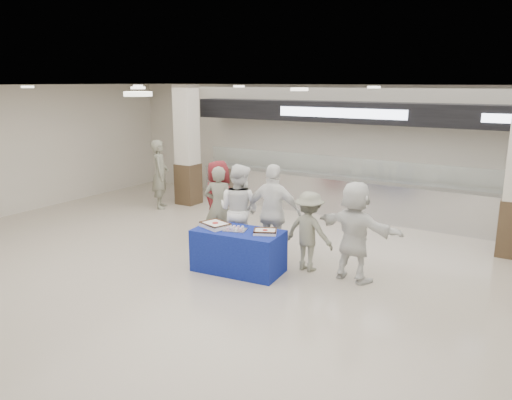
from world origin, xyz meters
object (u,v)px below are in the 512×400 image
Objects in this scene: chef_tall at (239,210)px; soldier_bg at (160,174)px; soldier_b at (309,231)px; soldier_a at (219,206)px; cupcake_tray at (235,228)px; sheet_cake_right at (265,231)px; display_table at (238,251)px; civilian_white at (355,231)px; sheet_cake_left at (215,225)px; civilian_maroon at (218,201)px; chef_short at (274,213)px.

chef_tall is 4.29m from soldier_bg.
soldier_bg is (-5.31, 1.99, 0.19)m from soldier_b.
soldier_a is 0.93× the size of chef_tall.
sheet_cake_right is at bearing 10.71° from cupcake_tray.
cupcake_tray is 0.28× the size of soldier_a.
sheet_cake_right is 0.82m from soldier_b.
display_table is at bearing 22.31° from cupcake_tray.
chef_tall reaches higher than soldier_b.
civilian_white reaches higher than sheet_cake_right.
civilian_white is (2.32, 0.75, 0.05)m from sheet_cake_left.
chef_tall is (0.85, -0.50, 0.04)m from civilian_maroon.
chef_short is at bearing -173.59° from chef_tall.
civilian_white reaches higher than display_table.
sheet_cake_right is at bearing 147.23° from chef_tall.
soldier_a is at bearing -0.77° from soldier_b.
cupcake_tray is at bearing 120.77° from chef_tall.
soldier_bg is (-4.54, 1.89, -0.01)m from chef_short.
sheet_cake_right is 0.34× the size of soldier_b.
soldier_a is (0.19, -0.25, -0.03)m from civilian_maroon.
civilian_maroon is 1.04× the size of soldier_a.
chef_tall is at bearing 138.86° from soldier_a.
chef_tall is (-0.48, 0.75, 0.51)m from display_table.
civilian_white is (3.20, -0.55, 0.00)m from civilian_maroon.
civilian_white is at bearing -174.67° from civilian_maroon.
chef_tall is 0.98× the size of soldier_bg.
cupcake_tray is (-0.05, -0.02, 0.41)m from display_table.
soldier_bg is at bearing 141.97° from display_table.
display_table is 2.72× the size of sheet_cake_left.
soldier_b is at bearing -179.95° from chef_tall.
sheet_cake_right is 1.50m from civilian_white.
civilian_white is at bearing 166.29° from chef_short.
sheet_cake_left is 0.81m from chef_tall.
soldier_bg reaches higher than sheet_cake_left.
chef_short reaches higher than soldier_b.
display_table is 3.25× the size of sheet_cake_right.
soldier_bg reaches higher than civilian_maroon.
civilian_maroon is 1.19× the size of soldier_b.
display_table is 2.05m from civilian_white.
display_table is at bearing 118.72° from soldier_a.
sheet_cake_left reaches higher than sheet_cake_right.
chef_short is at bearing 67.52° from display_table.
cupcake_tray is at bearing 61.00° from chef_short.
sheet_cake_left is 1.19× the size of sheet_cake_right.
soldier_b reaches higher than sheet_cake_right.
soldier_a is 1.15× the size of soldier_b.
display_table is 0.41m from cupcake_tray.
soldier_bg reaches higher than cupcake_tray.
chef_tall is (-0.98, 0.66, 0.09)m from sheet_cake_right.
soldier_a reaches higher than soldier_b.
soldier_b is 5.68m from soldier_bg.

